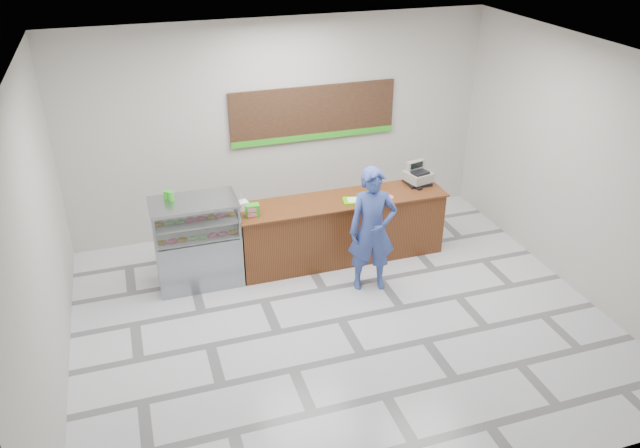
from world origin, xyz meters
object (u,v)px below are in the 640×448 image
object	(u,v)px
sales_counter	(341,229)
cash_register	(417,176)
customer	(372,230)
display_case	(197,242)
serving_tray	(355,200)

from	to	relation	value
sales_counter	cash_register	distance (m)	1.50
customer	cash_register	bearing A→B (deg)	54.74
sales_counter	display_case	bearing A→B (deg)	-179.99
serving_tray	customer	bearing A→B (deg)	-79.52
cash_register	serving_tray	size ratio (longest dim) A/B	1.17
sales_counter	serving_tray	xyz separation A→B (m)	(0.16, -0.12, 0.52)
sales_counter	customer	xyz separation A→B (m)	(0.14, -0.89, 0.42)
display_case	serving_tray	distance (m)	2.41
sales_counter	serving_tray	bearing A→B (deg)	-37.23
serving_tray	customer	distance (m)	0.77
display_case	customer	size ratio (longest dim) A/B	0.71
serving_tray	display_case	bearing A→B (deg)	-170.74
display_case	serving_tray	size ratio (longest dim) A/B	3.41
cash_register	customer	xyz separation A→B (m)	(-1.20, -1.06, -0.23)
serving_tray	customer	world-z (taller)	customer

